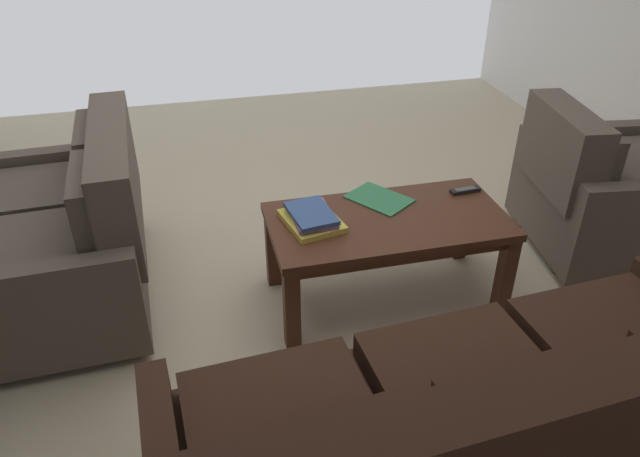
# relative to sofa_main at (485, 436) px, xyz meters

# --- Properties ---
(ground_plane) EXTENTS (5.05, 5.74, 0.01)m
(ground_plane) POSITION_rel_sofa_main_xyz_m (0.27, -1.49, -0.37)
(ground_plane) COLOR beige
(sofa_main) EXTENTS (2.14, 0.96, 0.87)m
(sofa_main) POSITION_rel_sofa_main_xyz_m (0.00, 0.00, 0.00)
(sofa_main) COLOR black
(sofa_main) RESTS_ON ground
(loveseat_near) EXTENTS (0.91, 1.30, 0.89)m
(loveseat_near) POSITION_rel_sofa_main_xyz_m (1.46, -1.60, 0.00)
(loveseat_near) COLOR black
(loveseat_near) RESTS_ON ground
(coffee_table) EXTENTS (1.15, 0.59, 0.47)m
(coffee_table) POSITION_rel_sofa_main_xyz_m (-0.08, -1.20, 0.04)
(coffee_table) COLOR #4C2819
(coffee_table) RESTS_ON ground
(armchair_side) EXTENTS (0.97, 0.95, 0.86)m
(armchair_side) POSITION_rel_sofa_main_xyz_m (-1.42, -1.36, -0.00)
(armchair_side) COLOR black
(armchair_side) RESTS_ON ground
(book_stack) EXTENTS (0.29, 0.34, 0.07)m
(book_stack) POSITION_rel_sofa_main_xyz_m (0.29, -1.24, 0.14)
(book_stack) COLOR #E0CC4C
(book_stack) RESTS_ON coffee_table
(tv_remote) EXTENTS (0.16, 0.06, 0.02)m
(tv_remote) POSITION_rel_sofa_main_xyz_m (-0.55, -1.36, 0.12)
(tv_remote) COLOR black
(tv_remote) RESTS_ON coffee_table
(loose_magazine) EXTENTS (0.35, 0.37, 0.01)m
(loose_magazine) POSITION_rel_sofa_main_xyz_m (-0.09, -1.39, 0.11)
(loose_magazine) COLOR #337F51
(loose_magazine) RESTS_ON coffee_table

